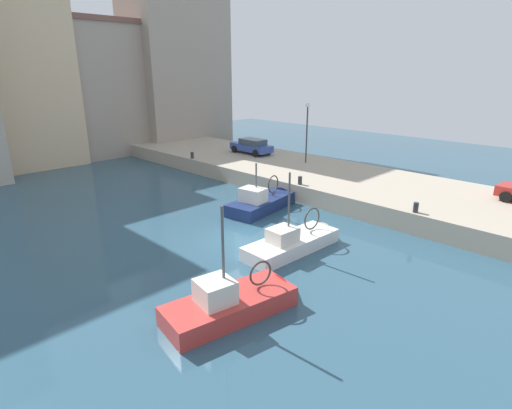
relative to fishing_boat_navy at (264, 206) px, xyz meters
name	(u,v)px	position (x,y,z in m)	size (l,w,h in m)	color
water_surface	(241,240)	(-4.59, -2.69, -0.12)	(80.00, 80.00, 0.00)	#2D5166
quay_wall	(358,187)	(6.91, -2.69, 0.48)	(9.00, 56.00, 1.20)	#ADA08C
fishing_boat_navy	(264,206)	(0.00, 0.00, 0.00)	(6.01, 2.82, 4.05)	navy
fishing_boat_red	(238,309)	(-9.24, -7.54, 0.00)	(5.91, 2.80, 5.10)	#BC3833
fishing_boat_white	(297,246)	(-3.34, -5.47, -0.02)	(6.19, 2.20, 4.83)	white
parked_car_blue	(252,146)	(7.92, 9.19, 1.78)	(1.94, 4.28, 1.36)	#334C9E
mooring_bollard_south	(416,207)	(2.76, -8.69, 1.36)	(0.28, 0.28, 0.55)	#2D2D33
mooring_bollard_mid	(300,180)	(2.76, -0.69, 1.36)	(0.28, 0.28, 0.55)	#2D2D33
mooring_bollard_north	(192,155)	(2.76, 11.31, 1.36)	(0.28, 0.28, 0.55)	#2D2D33
quay_streetlamp	(307,123)	(8.41, 3.28, 4.34)	(0.36, 0.36, 4.83)	#38383D
waterfront_building_west	(19,80)	(-6.12, 24.58, 7.54)	(8.34, 7.57, 15.29)	beige
waterfront_building_west_mid	(94,89)	(1.02, 25.44, 6.54)	(11.29, 8.38, 13.28)	#A39384
waterfront_building_east	(176,48)	(10.01, 23.36, 10.75)	(11.00, 6.99, 21.69)	#A39384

